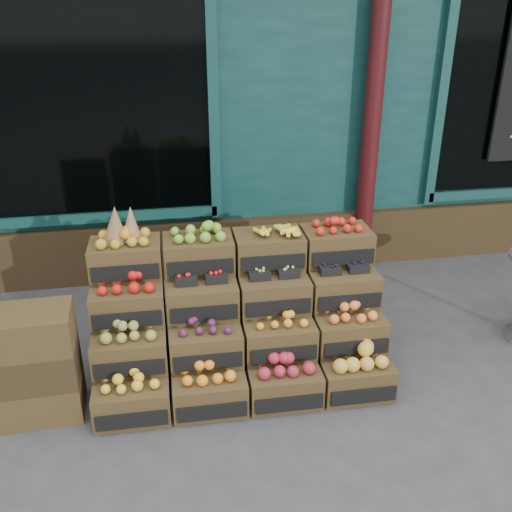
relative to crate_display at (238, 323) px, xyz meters
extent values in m
plane|color=#3B3B3E|center=(0.39, -0.44, -0.42)|extent=(60.00, 60.00, 0.00)
cube|color=#113A36|center=(0.39, 4.76, 1.98)|extent=(12.00, 6.00, 4.80)
cube|color=#113A36|center=(0.39, 1.81, 1.08)|extent=(12.00, 0.12, 3.00)
cube|color=#332514|center=(0.39, 1.74, -0.12)|extent=(12.00, 0.18, 0.60)
cube|color=black|center=(-1.21, 1.74, 1.33)|extent=(2.40, 0.06, 2.00)
cylinder|color=#3A0D0F|center=(1.59, 1.61, 1.18)|extent=(0.18, 0.18, 3.20)
cube|color=#44341B|center=(-0.82, -0.42, -0.28)|extent=(0.53, 0.37, 0.26)
cube|color=black|center=(-0.82, -0.61, -0.31)|extent=(0.48, 0.02, 0.12)
cube|color=gold|center=(-0.82, -0.42, -0.11)|extent=(0.42, 0.28, 0.08)
cube|color=#44341B|center=(-0.27, -0.43, -0.28)|extent=(0.53, 0.37, 0.26)
cube|color=black|center=(-0.28, -0.62, -0.31)|extent=(0.48, 0.02, 0.12)
cube|color=orange|center=(-0.27, -0.43, -0.11)|extent=(0.42, 0.28, 0.09)
cube|color=#44341B|center=(0.27, -0.44, -0.28)|extent=(0.53, 0.37, 0.26)
cube|color=black|center=(0.27, -0.63, -0.31)|extent=(0.48, 0.02, 0.12)
cube|color=maroon|center=(0.27, -0.44, -0.10)|extent=(0.42, 0.28, 0.10)
cube|color=#44341B|center=(0.82, -0.45, -0.28)|extent=(0.53, 0.37, 0.26)
cube|color=black|center=(0.81, -0.64, -0.31)|extent=(0.48, 0.02, 0.12)
cube|color=gold|center=(0.82, -0.45, -0.09)|extent=(0.42, 0.28, 0.12)
cube|color=#44341B|center=(-0.81, -0.20, -0.02)|extent=(0.53, 0.37, 0.26)
cube|color=black|center=(-0.82, -0.39, -0.05)|extent=(0.48, 0.02, 0.12)
cube|color=olive|center=(-0.81, -0.20, 0.15)|extent=(0.42, 0.28, 0.09)
cube|color=#44341B|center=(-0.27, -0.21, -0.02)|extent=(0.53, 0.37, 0.26)
cube|color=black|center=(-0.27, -0.40, -0.05)|extent=(0.48, 0.02, 0.12)
cube|color=#461A37|center=(-0.27, -0.21, 0.14)|extent=(0.42, 0.28, 0.07)
cube|color=#44341B|center=(0.28, -0.22, -0.02)|extent=(0.53, 0.37, 0.26)
cube|color=black|center=(0.27, -0.41, -0.05)|extent=(0.48, 0.02, 0.12)
cube|color=orange|center=(0.28, -0.22, 0.14)|extent=(0.42, 0.28, 0.07)
cube|color=#44341B|center=(0.82, -0.23, -0.02)|extent=(0.53, 0.37, 0.26)
cube|color=black|center=(0.82, -0.42, -0.05)|extent=(0.48, 0.02, 0.12)
cube|color=orange|center=(0.82, -0.23, 0.15)|extent=(0.42, 0.28, 0.08)
cube|color=#44341B|center=(-0.81, 0.02, 0.24)|extent=(0.53, 0.37, 0.26)
cube|color=black|center=(-0.81, -0.17, 0.21)|extent=(0.48, 0.02, 0.12)
cube|color=red|center=(-0.81, 0.02, 0.41)|extent=(0.42, 0.28, 0.09)
cube|color=#44341B|center=(-0.26, 0.01, 0.24)|extent=(0.53, 0.37, 0.26)
cube|color=black|center=(-0.27, -0.18, 0.21)|extent=(0.48, 0.02, 0.12)
cube|color=red|center=(-0.26, 0.01, 0.39)|extent=(0.42, 0.28, 0.04)
cube|color=#44341B|center=(0.28, 0.00, 0.24)|extent=(0.53, 0.37, 0.26)
cube|color=black|center=(0.28, -0.19, 0.21)|extent=(0.48, 0.02, 0.12)
cube|color=#8CB552|center=(0.28, 0.00, 0.39)|extent=(0.42, 0.28, 0.03)
cube|color=#44341B|center=(0.82, -0.01, 0.24)|extent=(0.53, 0.37, 0.26)
cube|color=black|center=(0.82, -0.20, 0.21)|extent=(0.48, 0.02, 0.12)
cube|color=black|center=(0.82, -0.01, 0.39)|extent=(0.42, 0.28, 0.03)
cube|color=#44341B|center=(-0.80, 0.24, 0.50)|extent=(0.53, 0.37, 0.26)
cube|color=black|center=(-0.81, 0.05, 0.47)|extent=(0.48, 0.02, 0.12)
cube|color=gold|center=(-0.80, 0.24, 0.68)|extent=(0.42, 0.28, 0.09)
cube|color=#44341B|center=(-0.26, 0.23, 0.50)|extent=(0.53, 0.37, 0.26)
cube|color=black|center=(-0.26, 0.04, 0.47)|extent=(0.48, 0.02, 0.12)
cube|color=#73A92C|center=(-0.26, 0.23, 0.68)|extent=(0.42, 0.28, 0.09)
cube|color=#44341B|center=(0.28, 0.22, 0.50)|extent=(0.53, 0.37, 0.26)
cube|color=black|center=(0.28, 0.03, 0.47)|extent=(0.48, 0.02, 0.12)
cube|color=yellow|center=(0.28, 0.22, 0.67)|extent=(0.42, 0.28, 0.08)
cube|color=#44341B|center=(0.83, 0.21, 0.50)|extent=(0.53, 0.37, 0.26)
cube|color=black|center=(0.82, 0.02, 0.47)|extent=(0.48, 0.02, 0.12)
cube|color=red|center=(0.83, 0.21, 0.67)|extent=(0.42, 0.28, 0.08)
cube|color=#332514|center=(0.00, -0.21, -0.28)|extent=(2.16, 0.40, 0.26)
cube|color=#332514|center=(0.01, 0.01, -0.15)|extent=(2.16, 0.40, 0.52)
cube|color=#332514|center=(0.01, 0.23, -0.02)|extent=(2.16, 0.40, 0.79)
cone|color=olive|center=(-0.85, 0.24, 0.78)|extent=(0.18, 0.18, 0.30)
cone|color=olive|center=(-0.74, 0.28, 0.76)|extent=(0.16, 0.16, 0.26)
cube|color=#44341B|center=(-1.44, -0.29, -0.28)|extent=(0.56, 0.40, 0.28)
cube|color=#332514|center=(-1.44, -0.29, 0.00)|extent=(0.56, 0.40, 0.28)
cube|color=#44341B|center=(-1.44, -0.29, 0.27)|extent=(0.56, 0.40, 0.28)
imported|color=#1E6B30|center=(-1.52, 2.49, 0.47)|extent=(0.75, 0.61, 1.77)
camera|label=1|loc=(-0.52, -3.73, 2.32)|focal=40.00mm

